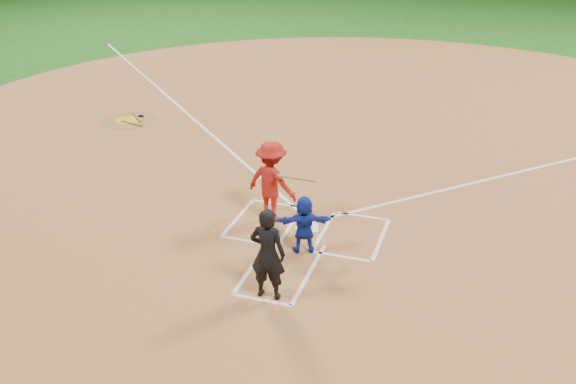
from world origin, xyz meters
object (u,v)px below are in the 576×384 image
(on_deck_circle, at_px, (129,120))
(batter_at_plate, at_px, (272,182))
(home_plate, at_px, (307,228))
(catcher, at_px, (304,224))
(umpire, at_px, (268,254))

(on_deck_circle, distance_m, batter_at_plate, 8.19)
(on_deck_circle, bearing_deg, batter_at_plate, -36.87)
(home_plate, relative_size, on_deck_circle, 0.35)
(on_deck_circle, bearing_deg, catcher, -38.21)
(home_plate, xyz_separation_m, catcher, (0.21, -0.93, 0.59))
(home_plate, height_order, batter_at_plate, batter_at_plate)
(home_plate, xyz_separation_m, on_deck_circle, (-7.36, 5.03, -0.00))
(umpire, relative_size, batter_at_plate, 0.96)
(catcher, distance_m, umpire, 1.73)
(home_plate, distance_m, batter_at_plate, 1.24)
(catcher, distance_m, batter_at_plate, 1.54)
(umpire, bearing_deg, batter_at_plate, -72.59)
(batter_at_plate, bearing_deg, on_deck_circle, 143.13)
(on_deck_circle, relative_size, batter_at_plate, 0.94)
(catcher, height_order, batter_at_plate, batter_at_plate)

